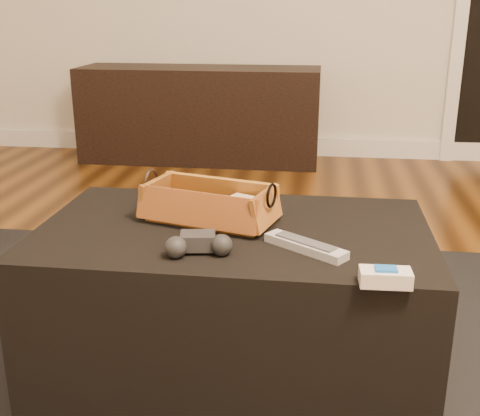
# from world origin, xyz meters

# --- Properties ---
(floor) EXTENTS (5.00, 5.50, 0.01)m
(floor) POSITION_xyz_m (0.00, 0.00, -0.01)
(floor) COLOR brown
(floor) RESTS_ON ground
(baseboard) EXTENTS (5.00, 0.04, 0.12)m
(baseboard) POSITION_xyz_m (0.00, 2.73, 0.06)
(baseboard) COLOR white
(baseboard) RESTS_ON floor
(media_cabinet) EXTENTS (1.53, 0.45, 0.60)m
(media_cabinet) POSITION_xyz_m (-0.76, 2.51, 0.30)
(media_cabinet) COLOR black
(media_cabinet) RESTS_ON floor
(area_rug) EXTENTS (2.60, 2.00, 0.01)m
(area_rug) POSITION_xyz_m (-0.19, 0.08, 0.01)
(area_rug) COLOR black
(area_rug) RESTS_ON floor
(ottoman) EXTENTS (1.00, 0.60, 0.42)m
(ottoman) POSITION_xyz_m (-0.19, 0.13, 0.22)
(ottoman) COLOR black
(ottoman) RESTS_ON area_rug
(tv_remote) EXTENTS (0.19, 0.07, 0.02)m
(tv_remote) POSITION_xyz_m (-0.28, 0.16, 0.45)
(tv_remote) COLOR black
(tv_remote) RESTS_ON wicker_basket
(cloth_bundle) EXTENTS (0.12, 0.10, 0.05)m
(cloth_bundle) POSITION_xyz_m (-0.16, 0.17, 0.47)
(cloth_bundle) COLOR #C9AE8B
(cloth_bundle) RESTS_ON wicker_basket
(wicker_basket) EXTENTS (0.38, 0.27, 0.12)m
(wicker_basket) POSITION_xyz_m (-0.26, 0.17, 0.47)
(wicker_basket) COLOR #945F21
(wicker_basket) RESTS_ON ottoman
(game_controller) EXTENTS (0.16, 0.11, 0.05)m
(game_controller) POSITION_xyz_m (-0.24, -0.06, 0.46)
(game_controller) COLOR black
(game_controller) RESTS_ON ottoman
(silver_remote) EXTENTS (0.20, 0.16, 0.02)m
(silver_remote) POSITION_xyz_m (0.00, 0.00, 0.44)
(silver_remote) COLOR #B8BBC1
(silver_remote) RESTS_ON ottoman
(cream_gadget) EXTENTS (0.11, 0.06, 0.04)m
(cream_gadget) POSITION_xyz_m (0.17, -0.16, 0.45)
(cream_gadget) COLOR beige
(cream_gadget) RESTS_ON ottoman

